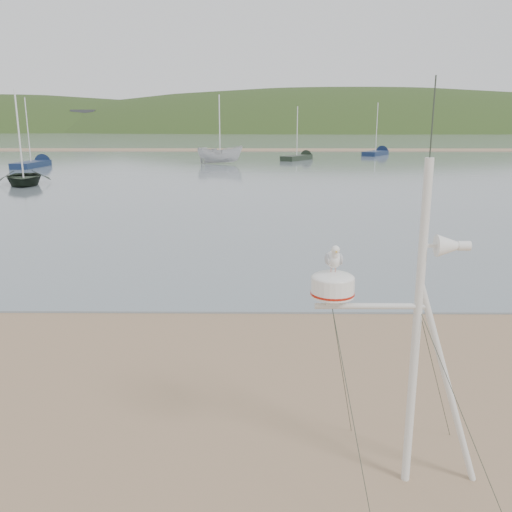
{
  "coord_description": "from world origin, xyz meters",
  "views": [
    {
      "loc": [
        2.16,
        -6.79,
        3.95
      ],
      "look_at": [
        2.09,
        1.0,
        2.0
      ],
      "focal_mm": 38.0,
      "sensor_mm": 36.0,
      "label": 1
    }
  ],
  "objects_px": {
    "mast_rig": "(408,396)",
    "sailboat_blue_near": "(39,163)",
    "sailboat_blue_far": "(380,152)",
    "boat_white": "(220,140)",
    "sailboat_dark_mid": "(303,157)",
    "boat_dark": "(21,149)"
  },
  "relations": [
    {
      "from": "mast_rig",
      "to": "sailboat_blue_far",
      "type": "xyz_separation_m",
      "value": [
        12.76,
        60.98,
        -0.76
      ]
    },
    {
      "from": "boat_dark",
      "to": "sailboat_blue_far",
      "type": "xyz_separation_m",
      "value": [
        29.3,
        32.23,
        -1.97
      ]
    },
    {
      "from": "mast_rig",
      "to": "sailboat_blue_far",
      "type": "bearing_deg",
      "value": 78.18
    },
    {
      "from": "sailboat_blue_far",
      "to": "sailboat_blue_near",
      "type": "relative_size",
      "value": 1.01
    },
    {
      "from": "boat_dark",
      "to": "sailboat_blue_near",
      "type": "bearing_deg",
      "value": 87.7
    },
    {
      "from": "sailboat_blue_far",
      "to": "boat_white",
      "type": "bearing_deg",
      "value": -141.34
    },
    {
      "from": "mast_rig",
      "to": "sailboat_blue_near",
      "type": "bearing_deg",
      "value": 116.2
    },
    {
      "from": "mast_rig",
      "to": "sailboat_dark_mid",
      "type": "height_order",
      "value": "sailboat_dark_mid"
    },
    {
      "from": "boat_dark",
      "to": "sailboat_dark_mid",
      "type": "xyz_separation_m",
      "value": [
        19.39,
        23.66,
        -1.97
      ]
    },
    {
      "from": "sailboat_blue_far",
      "to": "sailboat_dark_mid",
      "type": "xyz_separation_m",
      "value": [
        -9.91,
        -8.57,
        0.0
      ]
    },
    {
      "from": "boat_dark",
      "to": "sailboat_dark_mid",
      "type": "bearing_deg",
      "value": 29.93
    },
    {
      "from": "boat_white",
      "to": "sailboat_blue_far",
      "type": "relative_size",
      "value": 0.66
    },
    {
      "from": "boat_white",
      "to": "sailboat_dark_mid",
      "type": "distance_m",
      "value": 10.42
    },
    {
      "from": "sailboat_blue_far",
      "to": "boat_dark",
      "type": "bearing_deg",
      "value": -132.28
    },
    {
      "from": "sailboat_blue_far",
      "to": "sailboat_dark_mid",
      "type": "height_order",
      "value": "sailboat_blue_far"
    },
    {
      "from": "mast_rig",
      "to": "sailboat_blue_near",
      "type": "height_order",
      "value": "sailboat_blue_near"
    },
    {
      "from": "mast_rig",
      "to": "sailboat_blue_near",
      "type": "xyz_separation_m",
      "value": [
        -21.54,
        43.77,
        -0.76
      ]
    },
    {
      "from": "boat_dark",
      "to": "sailboat_blue_near",
      "type": "xyz_separation_m",
      "value": [
        -5.0,
        15.02,
        -1.97
      ]
    },
    {
      "from": "mast_rig",
      "to": "sailboat_dark_mid",
      "type": "bearing_deg",
      "value": 86.89
    },
    {
      "from": "mast_rig",
      "to": "sailboat_dark_mid",
      "type": "distance_m",
      "value": 52.5
    },
    {
      "from": "mast_rig",
      "to": "boat_dark",
      "type": "bearing_deg",
      "value": 119.91
    },
    {
      "from": "boat_dark",
      "to": "sailboat_blue_far",
      "type": "bearing_deg",
      "value": 26.99
    }
  ]
}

